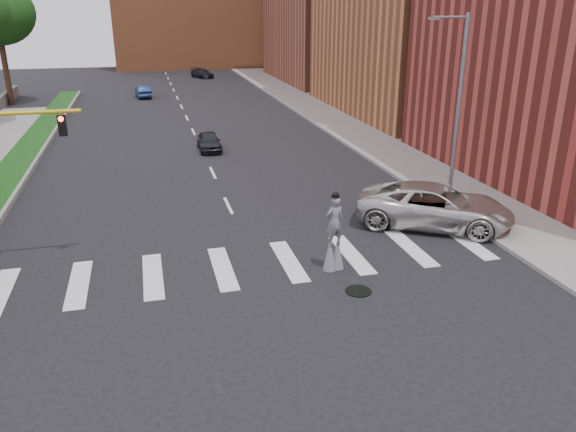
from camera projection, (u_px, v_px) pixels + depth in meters
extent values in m
plane|color=black|center=(262.00, 276.00, 20.52)|extent=(160.00, 160.00, 0.00)
cube|color=#123D11|center=(22.00, 158.00, 35.93)|extent=(2.00, 60.00, 0.25)
cube|color=gray|center=(39.00, 157.00, 36.17)|extent=(0.20, 60.00, 0.28)
cube|color=gray|center=(348.00, 125.00, 46.08)|extent=(5.00, 90.00, 0.18)
cylinder|color=black|center=(358.00, 291.00, 19.40)|extent=(0.90, 0.90, 0.04)
cube|color=#A0503B|center=(342.00, 0.00, 71.11)|extent=(16.00, 22.00, 20.00)
cube|color=#BE673B|center=(197.00, 8.00, 89.49)|extent=(26.00, 14.00, 18.00)
cylinder|color=slate|center=(458.00, 112.00, 26.95)|extent=(0.20, 0.20, 9.00)
cylinder|color=slate|center=(452.00, 17.00, 25.26)|extent=(1.80, 0.12, 0.12)
cube|color=slate|center=(434.00, 18.00, 25.06)|extent=(0.50, 0.18, 0.12)
cylinder|color=gold|center=(1.00, 114.00, 19.25)|extent=(5.20, 0.14, 0.14)
cube|color=black|center=(62.00, 125.00, 19.86)|extent=(0.28, 0.18, 0.75)
cylinder|color=#FF0C0C|center=(61.00, 119.00, 19.69)|extent=(0.18, 0.06, 0.18)
cylinder|color=#342015|center=(337.00, 256.00, 21.01)|extent=(0.07, 0.07, 0.96)
cylinder|color=#342015|center=(330.00, 258.00, 20.88)|extent=(0.07, 0.07, 0.96)
cone|color=slate|center=(337.00, 253.00, 20.97)|extent=(0.52, 0.52, 1.20)
cone|color=slate|center=(330.00, 255.00, 20.83)|extent=(0.52, 0.52, 1.20)
imported|color=slate|center=(335.00, 221.00, 20.44)|extent=(0.77, 0.58, 1.89)
sphere|color=black|center=(335.00, 195.00, 20.09)|extent=(0.26, 0.26, 0.26)
cylinder|color=black|center=(335.00, 196.00, 20.11)|extent=(0.34, 0.34, 0.02)
cube|color=gold|center=(333.00, 207.00, 20.38)|extent=(0.22, 0.05, 0.10)
imported|color=beige|center=(435.00, 206.00, 24.90)|extent=(7.40, 6.15, 1.88)
imported|color=black|center=(209.00, 141.00, 38.26)|extent=(1.48, 3.63, 1.23)
imported|color=navy|center=(143.00, 91.00, 60.33)|extent=(1.78, 4.05, 1.29)
imported|color=black|center=(202.00, 73.00, 76.97)|extent=(3.27, 4.53, 1.22)
cylinder|color=#342015|center=(6.00, 69.00, 55.04)|extent=(0.56, 0.56, 6.89)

